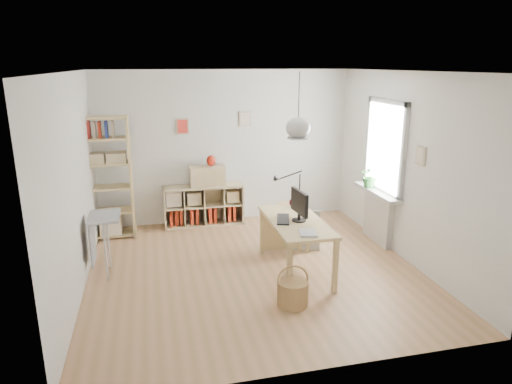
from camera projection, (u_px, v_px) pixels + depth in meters
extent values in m
plane|color=tan|center=(254.00, 270.00, 6.40)|extent=(4.50, 4.50, 0.00)
plane|color=white|center=(226.00, 147.00, 8.14)|extent=(4.50, 0.00, 4.50)
plane|color=white|center=(312.00, 238.00, 3.93)|extent=(4.50, 0.00, 4.50)
plane|color=white|center=(74.00, 187.00, 5.54)|extent=(0.00, 4.50, 4.50)
plane|color=white|center=(407.00, 168.00, 6.53)|extent=(0.00, 4.50, 4.50)
plane|color=white|center=(254.00, 71.00, 5.67)|extent=(4.50, 4.50, 0.00)
cylinder|color=black|center=(299.00, 99.00, 5.74)|extent=(0.01, 0.01, 0.68)
ellipsoid|color=silver|center=(298.00, 128.00, 5.84)|extent=(0.32, 0.32, 0.27)
cube|color=white|center=(386.00, 147.00, 7.03)|extent=(0.03, 1.00, 1.30)
cube|color=silver|center=(403.00, 154.00, 6.52)|extent=(0.06, 0.08, 1.46)
cube|color=silver|center=(369.00, 142.00, 7.53)|extent=(0.06, 0.08, 1.46)
cube|color=silver|center=(388.00, 102.00, 6.84)|extent=(0.06, 1.16, 0.08)
cube|color=silver|center=(381.00, 190.00, 7.21)|extent=(0.06, 1.16, 0.08)
cube|color=silver|center=(378.00, 218.00, 7.33)|extent=(0.10, 0.80, 0.80)
cube|color=silver|center=(377.00, 192.00, 7.21)|extent=(0.22, 1.20, 0.06)
cube|color=#D9BC7D|center=(296.00, 221.00, 6.18)|extent=(0.70, 1.50, 0.04)
cube|color=#D9BC7D|center=(289.00, 271.00, 5.56)|extent=(0.06, 0.06, 0.71)
cube|color=#D9BC7D|center=(262.00, 231.00, 6.87)|extent=(0.06, 0.06, 0.71)
cube|color=#D9BC7D|center=(335.00, 266.00, 5.69)|extent=(0.06, 0.06, 0.71)
cube|color=#D9BC7D|center=(300.00, 228.00, 7.01)|extent=(0.06, 0.06, 0.71)
cube|color=tan|center=(204.00, 224.00, 8.21)|extent=(1.40, 0.38, 0.03)
cube|color=tan|center=(203.00, 187.00, 8.02)|extent=(1.40, 0.38, 0.03)
cube|color=tan|center=(165.00, 208.00, 7.97)|extent=(0.03, 0.38, 0.72)
cube|color=tan|center=(241.00, 203.00, 8.27)|extent=(0.03, 0.38, 0.72)
cube|color=tan|center=(203.00, 202.00, 8.28)|extent=(1.40, 0.02, 0.72)
cube|color=#9F2711|center=(171.00, 216.00, 8.05)|extent=(0.06, 0.26, 0.30)
cube|color=#9F2711|center=(176.00, 216.00, 8.07)|extent=(0.05, 0.26, 0.30)
cube|color=#9F2711|center=(181.00, 216.00, 8.09)|extent=(0.05, 0.26, 0.30)
cube|color=#9F2711|center=(192.00, 215.00, 8.13)|extent=(0.05, 0.26, 0.30)
cube|color=#9F2711|center=(197.00, 214.00, 8.15)|extent=(0.05, 0.26, 0.30)
cube|color=#9F2711|center=(209.00, 214.00, 8.20)|extent=(0.06, 0.26, 0.30)
cube|color=#9F2711|center=(214.00, 213.00, 8.22)|extent=(0.06, 0.26, 0.30)
cube|color=#9F2711|center=(229.00, 212.00, 8.28)|extent=(0.06, 0.26, 0.30)
cube|color=#9F2711|center=(233.00, 212.00, 8.30)|extent=(0.05, 0.26, 0.30)
cube|color=#D9BC7D|center=(82.00, 180.00, 7.29)|extent=(0.04, 0.38, 2.00)
cube|color=#D9BC7D|center=(131.00, 177.00, 7.45)|extent=(0.04, 0.38, 2.00)
cube|color=#D9BC7D|center=(112.00, 234.00, 7.63)|extent=(0.76, 0.38, 0.03)
cube|color=#D9BC7D|center=(110.00, 211.00, 7.52)|extent=(0.76, 0.38, 0.03)
cube|color=#D9BC7D|center=(108.00, 188.00, 7.41)|extent=(0.76, 0.38, 0.03)
cube|color=#D9BC7D|center=(105.00, 163.00, 7.30)|extent=(0.76, 0.38, 0.03)
cube|color=#D9BC7D|center=(103.00, 139.00, 7.19)|extent=(0.76, 0.38, 0.03)
cube|color=#D9BC7D|center=(101.00, 118.00, 7.10)|extent=(0.76, 0.38, 0.03)
cube|color=navy|center=(83.00, 130.00, 7.09)|extent=(0.04, 0.18, 0.26)
cube|color=maroon|center=(89.00, 130.00, 7.11)|extent=(0.04, 0.18, 0.26)
cube|color=beige|center=(94.00, 130.00, 7.13)|extent=(0.04, 0.18, 0.26)
cube|color=#9F2711|center=(100.00, 130.00, 7.14)|extent=(0.04, 0.18, 0.26)
cube|color=navy|center=(106.00, 129.00, 7.17)|extent=(0.04, 0.18, 0.26)
cube|color=beige|center=(113.00, 129.00, 7.19)|extent=(0.04, 0.18, 0.26)
cube|color=#969698|center=(104.00, 217.00, 6.07)|extent=(0.40, 0.55, 0.04)
cylinder|color=silver|center=(106.00, 252.00, 5.98)|extent=(0.03, 0.03, 0.82)
cylinder|color=silver|center=(108.00, 240.00, 6.39)|extent=(0.03, 0.03, 0.82)
cube|color=#969698|center=(92.00, 241.00, 6.12)|extent=(0.02, 0.50, 0.62)
cube|color=#969698|center=(293.00, 227.00, 6.92)|extent=(0.48, 0.48, 0.05)
cube|color=#D9BC7D|center=(291.00, 246.00, 6.76)|extent=(0.04, 0.04, 0.37)
cube|color=#D9BC7D|center=(279.00, 239.00, 7.02)|extent=(0.04, 0.04, 0.37)
cube|color=#D9BC7D|center=(308.00, 241.00, 6.93)|extent=(0.04, 0.04, 0.37)
cube|color=#D9BC7D|center=(295.00, 235.00, 7.19)|extent=(0.04, 0.04, 0.37)
cube|color=#D9BC7D|center=(287.00, 212.00, 7.00)|extent=(0.36, 0.16, 0.34)
cylinder|color=#A27949|center=(293.00, 293.00, 5.44)|extent=(0.37, 0.37, 0.31)
torus|color=#A27949|center=(293.00, 280.00, 5.39)|extent=(0.38, 0.07, 0.38)
cube|color=beige|center=(304.00, 245.00, 7.24)|extent=(0.58, 0.49, 0.02)
cube|color=beige|center=(289.00, 238.00, 7.24)|extent=(0.14, 0.32, 0.26)
cube|color=beige|center=(319.00, 239.00, 7.18)|extent=(0.14, 0.32, 0.26)
cube|color=beige|center=(304.00, 242.00, 7.05)|extent=(0.47, 0.19, 0.26)
cube|color=beige|center=(304.00, 235.00, 7.36)|extent=(0.47, 0.19, 0.26)
cube|color=beige|center=(305.00, 218.00, 7.44)|extent=(0.52, 0.33, 0.32)
sphere|color=yellow|center=(296.00, 236.00, 7.16)|extent=(0.11, 0.11, 0.11)
sphere|color=blue|center=(309.00, 234.00, 7.22)|extent=(0.11, 0.11, 0.11)
sphere|color=#DB5C1B|center=(303.00, 235.00, 7.18)|extent=(0.11, 0.11, 0.11)
sphere|color=#3A8731|center=(313.00, 237.00, 7.11)|extent=(0.11, 0.11, 0.11)
cylinder|color=black|center=(299.00, 220.00, 6.15)|extent=(0.19, 0.19, 0.02)
cylinder|color=black|center=(299.00, 216.00, 6.13)|extent=(0.04, 0.04, 0.09)
cube|color=black|center=(299.00, 202.00, 6.08)|extent=(0.09, 0.48, 0.32)
cube|color=black|center=(283.00, 219.00, 6.17)|extent=(0.28, 0.46, 0.02)
cylinder|color=black|center=(299.00, 203.00, 6.86)|extent=(0.07, 0.07, 0.04)
cylinder|color=black|center=(300.00, 189.00, 6.80)|extent=(0.02, 0.02, 0.44)
cone|color=black|center=(277.00, 179.00, 6.57)|extent=(0.11, 0.08, 0.10)
sphere|color=#4C0A18|center=(294.00, 203.00, 6.71)|extent=(0.14, 0.14, 0.14)
cube|color=silver|center=(308.00, 233.00, 5.67)|extent=(0.26, 0.30, 0.03)
cube|color=tan|center=(207.00, 176.00, 7.99)|extent=(0.62, 0.30, 0.35)
ellipsoid|color=maroon|center=(211.00, 161.00, 7.93)|extent=(0.16, 0.16, 0.19)
imported|color=#246126|center=(370.00, 176.00, 7.35)|extent=(0.39, 0.35, 0.37)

